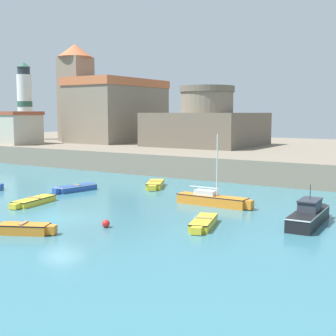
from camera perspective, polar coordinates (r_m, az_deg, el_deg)
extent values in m
plane|color=teal|center=(30.68, -12.91, -6.05)|extent=(200.00, 200.00, 0.00)
cube|color=gray|center=(64.51, 12.89, 1.65)|extent=(120.00, 40.00, 2.29)
cube|color=yellow|center=(35.99, -15.98, -3.89)|extent=(1.73, 3.80, 0.44)
cube|color=yellow|center=(34.43, -18.20, -4.45)|extent=(0.72, 0.62, 0.37)
cube|color=black|center=(35.96, -15.99, -3.61)|extent=(1.74, 3.84, 0.07)
cube|color=#997F5B|center=(35.94, -15.99, -3.49)|extent=(1.02, 0.35, 0.08)
cube|color=black|center=(37.48, -14.09, -3.34)|extent=(0.23, 0.23, 0.36)
cube|color=orange|center=(27.41, -17.18, -7.10)|extent=(2.94, 2.13, 0.57)
cube|color=orange|center=(26.81, -14.00, -7.31)|extent=(0.67, 0.72, 0.48)
cube|color=black|center=(27.36, -17.20, -6.60)|extent=(2.97, 2.15, 0.07)
cube|color=#997F5B|center=(27.34, -17.20, -6.44)|extent=(0.56, 0.88, 0.08)
cube|color=yellow|center=(42.35, -1.56, -2.00)|extent=(2.70, 3.69, 0.52)
cube|color=yellow|center=(40.36, -1.93, -2.43)|extent=(0.88, 0.83, 0.44)
cube|color=black|center=(42.32, -1.56, -1.70)|extent=(2.73, 3.73, 0.07)
cube|color=#997F5B|center=(42.31, -1.56, -1.60)|extent=(1.06, 0.66, 0.08)
cube|color=black|center=(44.17, -1.26, -1.57)|extent=(0.27, 0.27, 0.36)
cube|color=black|center=(29.45, 16.74, -5.86)|extent=(1.67, 5.33, 0.84)
cube|color=black|center=(32.28, 17.92, -4.81)|extent=(0.81, 0.68, 0.71)
cube|color=white|center=(29.38, 16.76, -5.14)|extent=(1.69, 5.38, 0.07)
cube|color=#333842|center=(29.56, 16.90, -4.40)|extent=(1.15, 1.89, 0.61)
cube|color=#2D333D|center=(29.50, 16.92, -3.74)|extent=(1.23, 2.05, 0.08)
cylinder|color=black|center=(29.41, 16.95, -2.80)|extent=(0.04, 0.04, 0.90)
cube|color=#284C9E|center=(40.99, -11.08, -2.42)|extent=(1.71, 3.75, 0.51)
cube|color=#284C9E|center=(39.85, -13.46, -2.75)|extent=(0.66, 0.58, 0.43)
cube|color=white|center=(40.96, -11.08, -2.13)|extent=(1.73, 3.78, 0.07)
cube|color=#997F5B|center=(40.95, -11.09, -2.01)|extent=(0.93, 0.36, 0.08)
cube|color=yellow|center=(27.95, 4.37, -6.65)|extent=(2.02, 3.58, 0.47)
cube|color=yellow|center=(26.10, 3.52, -7.61)|extent=(0.72, 0.65, 0.40)
cube|color=black|center=(27.91, 4.38, -6.26)|extent=(2.04, 3.61, 0.07)
cube|color=#997F5B|center=(27.89, 4.38, -6.10)|extent=(0.95, 0.46, 0.08)
cube|color=orange|center=(34.19, 5.37, -3.97)|extent=(5.29, 1.14, 0.72)
cube|color=orange|center=(33.00, 9.86, -4.43)|extent=(0.51, 0.62, 0.61)
cube|color=black|center=(34.13, 5.37, -3.44)|extent=(5.34, 1.15, 0.07)
cylinder|color=silver|center=(33.63, 6.02, 0.34)|extent=(0.10, 0.10, 4.50)
cylinder|color=silver|center=(34.34, 4.40, -2.37)|extent=(2.38, 0.09, 0.08)
cube|color=silver|center=(34.34, 4.59, -3.00)|extent=(1.59, 0.79, 0.36)
sphere|color=red|center=(27.87, -7.58, -6.73)|extent=(0.47, 0.47, 0.47)
cube|color=gray|center=(73.00, -6.11, 6.51)|extent=(8.78, 15.50, 8.28)
cube|color=#C1663D|center=(73.13, -6.16, 10.23)|extent=(8.95, 15.81, 1.20)
cube|color=gray|center=(75.51, -11.14, 8.21)|extent=(4.18, 4.18, 12.98)
cone|color=#C1663D|center=(76.08, -11.27, 13.86)|extent=(5.43, 5.43, 2.00)
cube|color=#685E4F|center=(63.37, 4.74, 4.74)|extent=(13.31, 13.31, 4.40)
cylinder|color=gray|center=(63.33, 4.75, 5.97)|extent=(6.98, 6.98, 7.13)
cylinder|color=#685E4F|center=(63.40, 4.79, 9.56)|extent=(7.33, 7.33, 0.80)
cylinder|color=silver|center=(80.99, -17.04, 7.09)|extent=(2.35, 2.35, 10.58)
cylinder|color=#2D5647|center=(81.00, -17.06, 7.46)|extent=(2.42, 2.42, 0.90)
cylinder|color=#262D33|center=(81.27, -17.19, 11.24)|extent=(2.00, 2.00, 1.20)
cone|color=#2D5647|center=(81.36, -17.21, 11.94)|extent=(2.23, 2.23, 0.80)
cube|color=#BCB29E|center=(69.43, -17.95, 4.48)|extent=(5.14, 5.30, 4.09)
cube|color=#9E472D|center=(69.39, -18.02, 6.37)|extent=(5.39, 5.57, 0.50)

